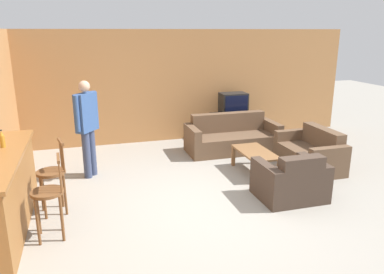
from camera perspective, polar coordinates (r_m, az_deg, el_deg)
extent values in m
plane|color=gray|center=(5.84, 3.51, -10.20)|extent=(24.00, 24.00, 0.00)
cube|color=#B27A47|center=(8.88, -4.45, 7.67)|extent=(9.40, 0.08, 2.60)
cube|color=brown|center=(5.52, -26.59, -7.89)|extent=(0.47, 2.44, 1.00)
cylinder|color=brown|center=(5.04, -21.21, -7.85)|extent=(0.43, 0.43, 0.04)
cylinder|color=brown|center=(5.31, -22.39, -10.61)|extent=(0.04, 0.04, 0.61)
cylinder|color=brown|center=(5.05, -22.47, -11.99)|extent=(0.04, 0.04, 0.61)
cylinder|color=brown|center=(5.30, -19.31, -10.34)|extent=(0.04, 0.04, 0.61)
cylinder|color=brown|center=(5.04, -19.22, -11.71)|extent=(0.04, 0.04, 0.61)
cylinder|color=brown|center=(5.07, -19.52, -4.93)|extent=(0.02, 0.02, 0.39)
cylinder|color=brown|center=(5.00, -19.49, -5.25)|extent=(0.02, 0.02, 0.39)
cylinder|color=brown|center=(4.92, -19.47, -5.57)|extent=(0.02, 0.02, 0.39)
cylinder|color=brown|center=(4.84, -19.44, -5.90)|extent=(0.02, 0.02, 0.39)
cube|color=brown|center=(4.89, -19.71, -3.05)|extent=(0.06, 0.34, 0.04)
cylinder|color=brown|center=(5.70, -20.70, -5.05)|extent=(0.48, 0.48, 0.04)
cylinder|color=brown|center=(5.93, -21.94, -7.73)|extent=(0.04, 0.04, 0.61)
cylinder|color=brown|center=(5.67, -21.59, -8.78)|extent=(0.04, 0.04, 0.61)
cylinder|color=brown|center=(5.96, -19.24, -7.34)|extent=(0.04, 0.04, 0.61)
cylinder|color=brown|center=(5.70, -18.77, -8.36)|extent=(0.04, 0.04, 0.61)
cylinder|color=brown|center=(5.76, -19.40, -2.44)|extent=(0.02, 0.02, 0.39)
cylinder|color=brown|center=(5.69, -19.26, -2.67)|extent=(0.02, 0.02, 0.39)
cylinder|color=brown|center=(5.61, -19.13, -2.90)|extent=(0.02, 0.02, 0.39)
cylinder|color=brown|center=(5.53, -18.99, -3.14)|extent=(0.02, 0.02, 0.39)
cube|color=brown|center=(5.59, -19.40, -0.68)|extent=(0.11, 0.34, 0.04)
cube|color=brown|center=(8.26, 6.22, -0.89)|extent=(1.69, 0.85, 0.38)
cube|color=brown|center=(8.43, 5.49, 2.30)|extent=(1.69, 0.22, 0.41)
cube|color=brown|center=(7.93, 0.06, -0.65)|extent=(0.16, 0.85, 0.61)
cube|color=brown|center=(8.61, 11.93, 0.35)|extent=(0.16, 0.85, 0.61)
cube|color=#423328|center=(6.17, 14.61, -7.27)|extent=(0.68, 0.81, 0.38)
cube|color=#423328|center=(5.80, 16.36, -4.79)|extent=(0.68, 0.22, 0.39)
cube|color=#423328|center=(6.35, 17.96, -5.83)|extent=(0.16, 0.81, 0.60)
cube|color=#423328|center=(5.93, 11.18, -6.87)|extent=(0.16, 0.81, 0.60)
cube|color=brown|center=(7.60, 17.33, -3.05)|extent=(0.78, 1.08, 0.38)
cube|color=brown|center=(7.64, 19.33, -0.11)|extent=(0.22, 1.08, 0.38)
cube|color=brown|center=(8.06, 14.99, -0.99)|extent=(0.78, 0.16, 0.59)
cube|color=brown|center=(7.09, 20.14, -3.78)|extent=(0.78, 0.16, 0.59)
cube|color=brown|center=(7.00, 9.64, -2.29)|extent=(0.55, 1.04, 0.04)
cube|color=brown|center=(6.57, 9.51, -5.48)|extent=(0.06, 0.06, 0.39)
cube|color=brown|center=(6.78, 13.09, -5.00)|extent=(0.06, 0.06, 0.39)
cube|color=brown|center=(7.39, 6.32, -2.91)|extent=(0.06, 0.06, 0.39)
cube|color=brown|center=(7.57, 9.60, -2.57)|extent=(0.06, 0.06, 0.39)
cube|color=#2D2319|center=(9.15, 6.20, 1.62)|extent=(1.01, 0.55, 0.64)
cube|color=black|center=(9.03, 6.30, 5.13)|extent=(0.63, 0.40, 0.50)
cube|color=black|center=(8.85, 6.81, 4.88)|extent=(0.56, 0.01, 0.43)
cylinder|color=#B27A23|center=(5.64, -26.91, -0.63)|extent=(0.07, 0.07, 0.16)
cone|color=#B27A23|center=(5.61, -27.05, 0.50)|extent=(0.06, 0.06, 0.07)
cylinder|color=black|center=(5.60, -27.11, 0.92)|extent=(0.02, 0.02, 0.02)
cylinder|color=#384260|center=(6.94, -15.74, -2.66)|extent=(0.14, 0.14, 0.85)
cylinder|color=#384260|center=(7.06, -14.99, -2.29)|extent=(0.14, 0.14, 0.85)
cube|color=#335189|center=(6.81, -15.83, 3.64)|extent=(0.42, 0.47, 0.68)
cylinder|color=#335189|center=(6.61, -17.12, 3.43)|extent=(0.09, 0.09, 0.62)
cylinder|color=#335189|center=(6.99, -14.65, 4.28)|extent=(0.09, 0.09, 0.62)
sphere|color=tan|center=(6.73, -16.13, 7.43)|extent=(0.20, 0.20, 0.20)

